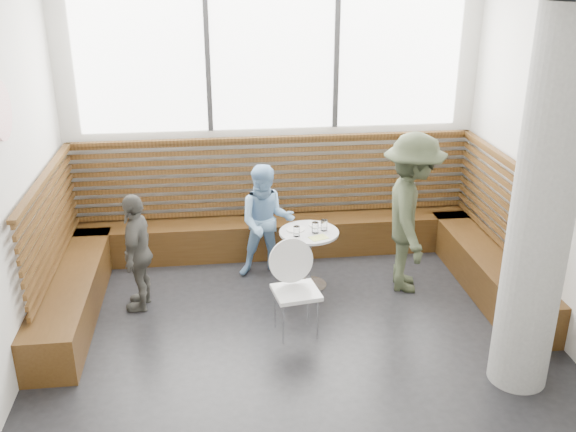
{
  "coord_description": "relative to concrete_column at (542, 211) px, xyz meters",
  "views": [
    {
      "loc": [
        -0.74,
        -5.06,
        3.49
      ],
      "look_at": [
        0.0,
        1.0,
        1.0
      ],
      "focal_mm": 40.0,
      "sensor_mm": 36.0,
      "label": 1
    }
  ],
  "objects": [
    {
      "name": "plate_far",
      "position": [
        -1.46,
        2.08,
        -0.92
      ],
      "size": [
        0.2,
        0.2,
        0.01
      ],
      "primitive_type": "cylinder",
      "color": "white",
      "rests_on": "cafe_table"
    },
    {
      "name": "booth",
      "position": [
        -1.85,
        2.37,
        -1.19
      ],
      "size": [
        5.0,
        2.5,
        1.44
      ],
      "color": "#3E270F",
      "rests_on": "ground"
    },
    {
      "name": "wall_art",
      "position": [
        -4.31,
        1.0,
        0.7
      ],
      "size": [
        0.03,
        0.5,
        0.5
      ],
      "primitive_type": "cylinder",
      "rotation": [
        0.0,
        1.57,
        0.0
      ],
      "color": "white",
      "rests_on": "room"
    },
    {
      "name": "glass_left",
      "position": [
        -1.73,
        1.81,
        -0.87
      ],
      "size": [
        0.07,
        0.07,
        0.11
      ],
      "primitive_type": "cylinder",
      "color": "white",
      "rests_on": "cafe_table"
    },
    {
      "name": "plate_near",
      "position": [
        -1.72,
        1.97,
        -0.92
      ],
      "size": [
        0.2,
        0.2,
        0.01
      ],
      "primitive_type": "cylinder",
      "color": "white",
      "rests_on": "cafe_table"
    },
    {
      "name": "menu_card",
      "position": [
        -1.5,
        1.73,
        -0.92
      ],
      "size": [
        0.23,
        0.2,
        0.0
      ],
      "primitive_type": "cube",
      "rotation": [
        0.0,
        0.0,
        0.38
      ],
      "color": "#A5C64C",
      "rests_on": "cafe_table"
    },
    {
      "name": "glass_right",
      "position": [
        -1.41,
        1.93,
        -0.86
      ],
      "size": [
        0.08,
        0.08,
        0.12
      ],
      "primitive_type": "cylinder",
      "color": "white",
      "rests_on": "cafe_table"
    },
    {
      "name": "concrete_column",
      "position": [
        0.0,
        0.0,
        0.0
      ],
      "size": [
        0.5,
        0.5,
        3.2
      ],
      "primitive_type": "cylinder",
      "color": "gray",
      "rests_on": "ground"
    },
    {
      "name": "glass_mid",
      "position": [
        -1.52,
        1.87,
        -0.86
      ],
      "size": [
        0.08,
        0.08,
        0.12
      ],
      "primitive_type": "cylinder",
      "color": "white",
      "rests_on": "cafe_table"
    },
    {
      "name": "child_back",
      "position": [
        -2.02,
        2.26,
        -0.93
      ],
      "size": [
        0.67,
        0.54,
        1.34
      ],
      "primitive_type": "imported",
      "rotation": [
        0.0,
        0.0,
        -0.05
      ],
      "color": "#7FAEDD",
      "rests_on": "ground"
    },
    {
      "name": "adult_man",
      "position": [
        -0.48,
        1.78,
        -0.71
      ],
      "size": [
        0.89,
        1.26,
        1.78
      ],
      "primitive_type": "imported",
      "rotation": [
        0.0,
        0.0,
        1.36
      ],
      "color": "#38402A",
      "rests_on": "ground"
    },
    {
      "name": "cafe_table",
      "position": [
        -1.58,
        1.92,
        -1.12
      ],
      "size": [
        0.66,
        0.66,
        0.68
      ],
      "color": "silver",
      "rests_on": "ground"
    },
    {
      "name": "cafe_chair",
      "position": [
        -1.85,
        1.03,
        -1.05
      ],
      "size": [
        0.45,
        0.44,
        0.94
      ],
      "rotation": [
        0.0,
        0.0,
        0.16
      ],
      "color": "white",
      "rests_on": "ground"
    },
    {
      "name": "child_left",
      "position": [
        -3.41,
        1.69,
        -0.96
      ],
      "size": [
        0.41,
        0.78,
        1.27
      ],
      "primitive_type": "imported",
      "rotation": [
        0.0,
        0.0,
        -1.71
      ],
      "color": "#53524B",
      "rests_on": "ground"
    },
    {
      "name": "room",
      "position": [
        -1.85,
        0.6,
        0.0
      ],
      "size": [
        5.0,
        5.0,
        3.2
      ],
      "color": "silver",
      "rests_on": "ground"
    }
  ]
}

